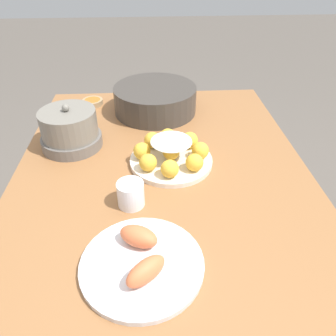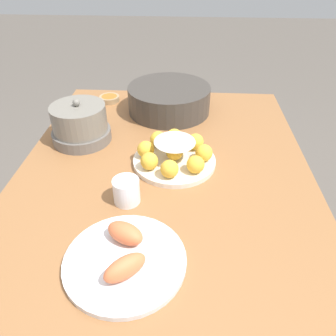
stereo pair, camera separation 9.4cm
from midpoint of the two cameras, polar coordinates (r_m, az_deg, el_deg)
ground_plane at (r=1.49m, az=1.16°, el=-26.96°), size 12.00×12.00×0.00m
dining_table at (r=0.96m, az=1.63°, el=-9.31°), size 1.45×0.89×0.73m
cake_plate at (r=1.01m, az=3.75°, el=2.33°), size 0.26×0.26×0.09m
serving_bowl at (r=1.32m, az=2.28°, el=11.97°), size 0.32×0.32×0.10m
sauce_bowl at (r=1.43m, az=-8.30°, el=11.85°), size 0.08×0.08×0.02m
seafood_platter at (r=0.74m, az=-3.77°, el=-15.46°), size 0.27×0.27×0.06m
cup_far at (r=0.87m, az=-4.19°, el=-4.12°), size 0.07×0.07×0.07m
warming_pot at (r=1.14m, az=-12.80°, el=7.41°), size 0.20×0.20×0.15m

